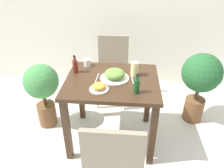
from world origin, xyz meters
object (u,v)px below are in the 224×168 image
condiment_bottle (137,85)px  potted_plant_left (42,88)px  chair_far (113,67)px  chair_near (114,161)px  food_plate (115,75)px  sauce_bottle (75,66)px  potted_plant_right (200,79)px  side_plate (99,87)px  juice_glass (135,69)px  drink_cup (87,63)px

condiment_bottle → potted_plant_left: (-1.01, 0.38, -0.31)m
chair_far → potted_plant_left: (-0.73, -0.61, 0.01)m
chair_near → food_plate: bearing=-86.0°
chair_near → sauce_bottle: bearing=-62.4°
sauce_bottle → potted_plant_right: (1.34, 0.29, -0.25)m
side_plate → juice_glass: (0.31, 0.29, 0.04)m
condiment_bottle → sauce_bottle: bearing=151.4°
side_plate → juice_glass: size_ratio=1.21×
sauce_bottle → potted_plant_right: size_ratio=0.22×
chair_near → chair_far: (-0.14, 1.53, 0.00)m
sauce_bottle → juice_glass: bearing=-1.7°
side_plate → juice_glass: 0.43m
chair_near → condiment_bottle: condiment_bottle is taller
potted_plant_left → potted_plant_right: potted_plant_right is taller
chair_near → potted_plant_left: chair_near is taller
juice_glass → chair_near: bearing=-99.0°
potted_plant_left → side_plate: bearing=-27.6°
chair_near → potted_plant_right: 1.46m
chair_far → juice_glass: size_ratio=6.22×
potted_plant_right → condiment_bottle: bearing=-139.9°
chair_far → condiment_bottle: bearing=-73.9°
potted_plant_left → potted_plant_right: size_ratio=0.90×
chair_near → chair_far: bearing=-84.9°
chair_far → potted_plant_left: bearing=-140.0°
food_plate → drink_cup: 0.40m
condiment_bottle → potted_plant_left: 1.13m
side_plate → juice_glass: juice_glass is taller
side_plate → potted_plant_left: 0.82m
sauce_bottle → potted_plant_right: bearing=12.1°
chair_far → drink_cup: bearing=-114.4°
potted_plant_right → juice_glass: bearing=-157.9°
chair_near → side_plate: chair_near is taller
chair_near → potted_plant_left: size_ratio=1.14×
chair_near → food_plate: chair_near is taller
potted_plant_right → side_plate: bearing=-150.6°
potted_plant_left → sauce_bottle: bearing=-6.8°
food_plate → sauce_bottle: 0.42m
chair_far → potted_plant_left: 0.95m
chair_far → side_plate: size_ratio=5.14×
side_plate → juice_glass: bearing=43.5°
condiment_bottle → potted_plant_left: condiment_bottle is taller
chair_far → sauce_bottle: size_ratio=4.68×
potted_plant_left → condiment_bottle: bearing=-20.5°
drink_cup → chair_far: bearing=65.6°
juice_glass → sauce_bottle: 0.59m
juice_glass → sauce_bottle: size_ratio=0.75×
potted_plant_right → drink_cup: bearing=-173.9°
chair_far → drink_cup: 0.62m
chair_far → juice_glass: 0.79m
chair_near → juice_glass: chair_near is taller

